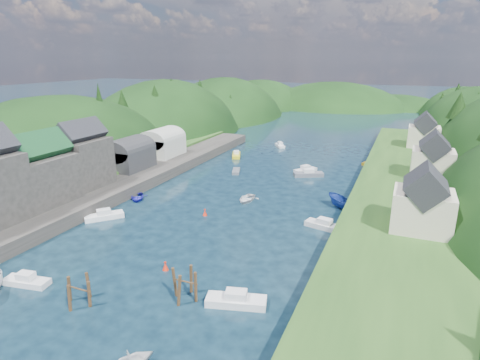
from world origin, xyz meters
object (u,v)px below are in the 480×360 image
at_px(piling_cluster_near, 79,294).
at_px(channel_buoy_far, 205,213).
at_px(piling_cluster_far, 185,287).
at_px(channel_buoy_near, 165,266).

xyz_separation_m(piling_cluster_near, channel_buoy_far, (0.66, 25.05, -0.61)).
xyz_separation_m(piling_cluster_near, piling_cluster_far, (9.11, 4.70, 0.26)).
distance_m(piling_cluster_near, channel_buoy_far, 25.07).
relative_size(piling_cluster_far, channel_buoy_near, 3.49).
distance_m(piling_cluster_far, channel_buoy_far, 22.06).
relative_size(piling_cluster_near, channel_buoy_near, 3.01).
distance_m(piling_cluster_near, piling_cluster_far, 10.26).
height_order(piling_cluster_near, piling_cluster_far, piling_cluster_far).
xyz_separation_m(piling_cluster_near, channel_buoy_near, (4.13, 8.74, -0.61)).
distance_m(channel_buoy_near, channel_buoy_far, 16.68).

